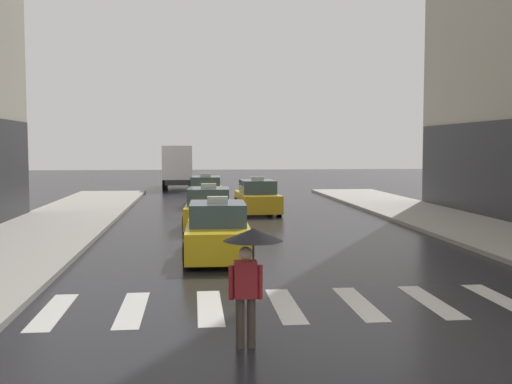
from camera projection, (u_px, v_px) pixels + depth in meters
The scene contains 8 objects.
ground_plane at pixel (362, 353), 9.64m from camera, with size 160.00×160.00×0.00m, color black.
crosswalk_markings at pixel (322, 304), 12.62m from camera, with size 11.30×2.80×0.01m.
taxi_lead at pixel (218, 233), 18.02m from camera, with size 2.01×4.58×1.80m.
taxi_second at pixel (209, 210), 24.48m from camera, with size 2.07×4.61×1.80m.
taxi_third at pixel (257, 198), 30.23m from camera, with size 2.06×4.60×1.80m.
taxi_fourth at pixel (206, 193), 34.00m from camera, with size 2.06×4.60×1.80m.
box_truck at pixel (178, 165), 48.00m from camera, with size 2.36×7.57×3.35m.
pedestrian_with_umbrella at pixel (250, 255), 9.79m from camera, with size 0.96×0.96×1.94m.
Camera 1 is at (-2.63, -9.21, 3.23)m, focal length 43.02 mm.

